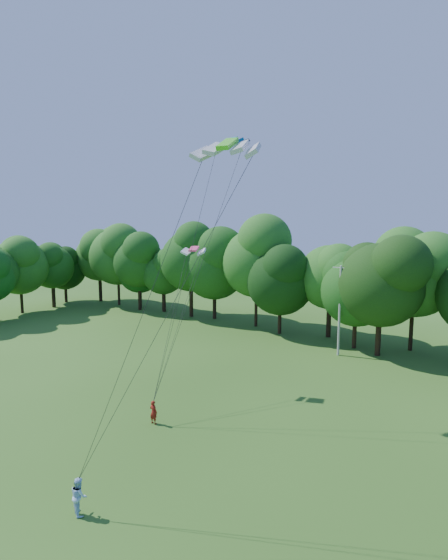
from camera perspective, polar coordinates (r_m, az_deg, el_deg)
The scene contains 9 objects.
ground at distance 21.55m, azimuth -19.37°, elevation -30.03°, with size 160.00×160.00×0.00m, color #294E15.
utility_pole at distance 43.65m, azimuth 14.86°, elevation -3.78°, with size 1.74×0.44×8.83m.
kite_flyer_left at distance 29.82m, azimuth -9.20°, elevation -16.67°, with size 0.57×0.37×1.55m, color maroon.
kite_flyer_right at distance 22.73m, azimuth -18.41°, elevation -25.16°, with size 0.83×0.65×1.71m, color #B5DAFB.
kite_teal at distance 31.08m, azimuth 0.66°, elevation 17.72°, with size 3.09×1.71×0.67m.
kite_green at distance 19.99m, azimuth 0.45°, elevation 17.35°, with size 3.14×1.78×0.72m.
kite_pink at distance 34.20m, azimuth -3.96°, elevation 4.08°, with size 2.07×1.45×0.42m.
tree_back_west at distance 66.34m, azimuth -10.96°, elevation 2.01°, with size 7.24×7.24×10.53m.
tree_back_center at distance 44.21m, azimuth 19.86°, elevation 0.81°, with size 8.88×8.88×12.92m.
Camera 1 is at (13.80, -10.17, 13.07)m, focal length 28.00 mm.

